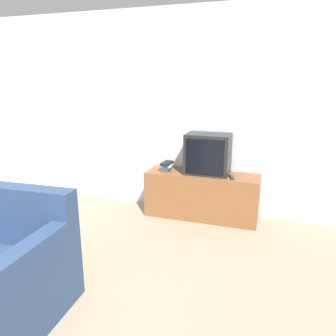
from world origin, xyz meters
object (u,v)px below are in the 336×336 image
at_px(tv_stand, 202,195).
at_px(book_stack, 167,166).
at_px(remote_on_stand, 232,177).
at_px(television, 208,154).

relative_size(tv_stand, book_stack, 6.31).
distance_m(book_stack, remote_on_stand, 0.86).
bearing_deg(tv_stand, book_stack, 177.74).
bearing_deg(television, remote_on_stand, -17.93).
bearing_deg(television, tv_stand, -152.72).
xyz_separation_m(tv_stand, remote_on_stand, (0.38, -0.07, 0.30)).
relative_size(tv_stand, television, 2.62).
xyz_separation_m(tv_stand, television, (0.06, 0.03, 0.54)).
bearing_deg(book_stack, television, 1.15).
bearing_deg(book_stack, tv_stand, -2.26).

